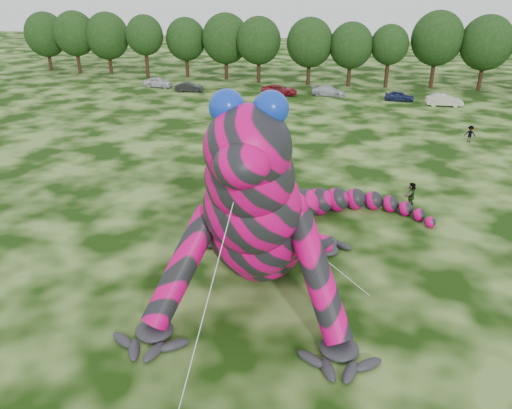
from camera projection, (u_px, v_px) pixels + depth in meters
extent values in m
plane|color=#16330A|center=(361.00, 343.00, 21.32)|extent=(240.00, 240.00, 0.00)
imported|color=silver|center=(158.00, 82.00, 71.73)|extent=(4.29, 1.92, 1.43)
imported|color=black|center=(189.00, 87.00, 68.87)|extent=(4.02, 2.03, 1.27)
imported|color=maroon|center=(280.00, 90.00, 66.90)|extent=(4.94, 2.48, 1.34)
imported|color=silver|center=(329.00, 91.00, 66.40)|extent=(4.73, 2.61, 1.30)
imported|color=#1B2350|center=(399.00, 96.00, 63.68)|extent=(3.72, 1.61, 1.25)
imported|color=beige|center=(444.00, 100.00, 61.06)|extent=(4.44, 1.84, 1.43)
imported|color=gray|center=(411.00, 194.00, 33.96)|extent=(1.10, 1.63, 1.69)
imported|color=gray|center=(272.00, 142.00, 44.79)|extent=(0.46, 0.66, 1.72)
imported|color=gray|center=(264.00, 146.00, 43.77)|extent=(0.89, 0.73, 1.70)
imported|color=gray|center=(470.00, 134.00, 47.40)|extent=(1.13, 0.78, 1.60)
imported|color=gray|center=(220.00, 116.00, 53.65)|extent=(0.81, 0.93, 1.61)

